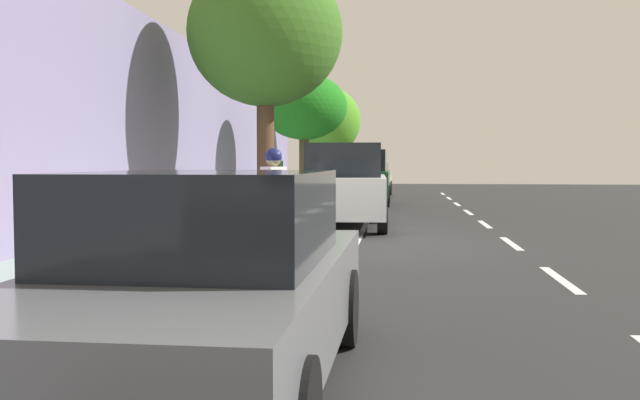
{
  "coord_description": "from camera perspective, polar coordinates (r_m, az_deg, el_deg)",
  "views": [
    {
      "loc": [
        -0.52,
        13.07,
        1.59
      ],
      "look_at": [
        0.54,
        3.35,
        1.06
      ],
      "focal_mm": 40.06,
      "sensor_mm": 36.0,
      "label": 1
    }
  ],
  "objects": [
    {
      "name": "parked_suv_green_second",
      "position": [
        26.05,
        3.45,
        1.89
      ],
      "size": [
        1.97,
        4.7,
        1.99
      ],
      "color": "#1E512D",
      "rests_on": "ground"
    },
    {
      "name": "street_tree_far_end",
      "position": [
        17.01,
        -4.41,
        13.1
      ],
      "size": [
        3.6,
        3.6,
        6.12
      ],
      "color": "brown",
      "rests_on": "sidewalk"
    },
    {
      "name": "fire_hydrant",
      "position": [
        10.81,
        -8.19,
        -2.22
      ],
      "size": [
        0.22,
        0.22,
        0.84
      ],
      "color": "red",
      "rests_on": "sidewalk"
    },
    {
      "name": "street_tree_near_cyclist",
      "position": [
        32.08,
        0.71,
        6.28
      ],
      "size": [
        2.84,
        2.84,
        4.71
      ],
      "color": "#4A452A",
      "rests_on": "sidewalk"
    },
    {
      "name": "lane_stripe_centre",
      "position": [
        14.25,
        15.02,
        -3.37
      ],
      "size": [
        0.14,
        44.2,
        0.01
      ],
      "color": "white",
      "rests_on": "ground"
    },
    {
      "name": "pedestrian_on_phone",
      "position": [
        25.79,
        -3.29,
        2.07
      ],
      "size": [
        0.34,
        0.59,
        1.68
      ],
      "color": "black",
      "rests_on": "sidewalk"
    },
    {
      "name": "cyclist_with_backpack",
      "position": [
        11.51,
        -3.84,
        0.74
      ],
      "size": [
        0.52,
        0.55,
        1.8
      ],
      "color": "#C6B284",
      "rests_on": "ground"
    },
    {
      "name": "parked_sedan_tan_nearest",
      "position": [
        32.27,
        3.97,
        1.64
      ],
      "size": [
        2.02,
        4.49,
        1.52
      ],
      "color": "tan",
      "rests_on": "ground"
    },
    {
      "name": "sidewalk",
      "position": [
        13.74,
        -10.61,
        -3.23
      ],
      "size": [
        3.26,
        46.04,
        0.16
      ],
      "primitive_type": "cube",
      "color": "#94ABA4",
      "rests_on": "ground"
    },
    {
      "name": "ground",
      "position": [
        13.18,
        3.91,
        -3.81
      ],
      "size": [
        73.67,
        73.67,
        0.0
      ],
      "primitive_type": "plane",
      "color": "#282828"
    },
    {
      "name": "curb_edge",
      "position": [
        13.35,
        -3.55,
        -3.36
      ],
      "size": [
        0.16,
        46.04,
        0.16
      ],
      "primitive_type": "cube",
      "color": "gray",
      "rests_on": "ground"
    },
    {
      "name": "street_tree_mid_block",
      "position": [
        23.61,
        -1.3,
        7.4
      ],
      "size": [
        2.85,
        2.85,
        4.3
      ],
      "color": "brown",
      "rests_on": "sidewalk"
    },
    {
      "name": "parked_sedan_grey_far",
      "position": [
        4.94,
        -9.03,
        -6.68
      ],
      "size": [
        1.89,
        4.43,
        1.52
      ],
      "color": "slate",
      "rests_on": "ground"
    },
    {
      "name": "parked_suv_white_mid",
      "position": [
        17.0,
        2.03,
        1.23
      ],
      "size": [
        2.08,
        4.75,
        1.99
      ],
      "color": "white",
      "rests_on": "ground"
    },
    {
      "name": "lane_stripe_bike_edge",
      "position": [
        13.19,
        2.77,
        -3.78
      ],
      "size": [
        0.12,
        46.04,
        0.01
      ],
      "primitive_type": "cube",
      "color": "white",
      "rests_on": "ground"
    },
    {
      "name": "building_facade",
      "position": [
        14.34,
        -17.95,
        6.32
      ],
      "size": [
        0.5,
        46.04,
        4.85
      ],
      "primitive_type": "cube",
      "color": "gray",
      "rests_on": "ground"
    },
    {
      "name": "bicycle_at_curb",
      "position": [
        11.08,
        -3.13,
        -3.27
      ],
      "size": [
        1.61,
        0.71,
        0.72
      ],
      "color": "black",
      "rests_on": "ground"
    }
  ]
}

